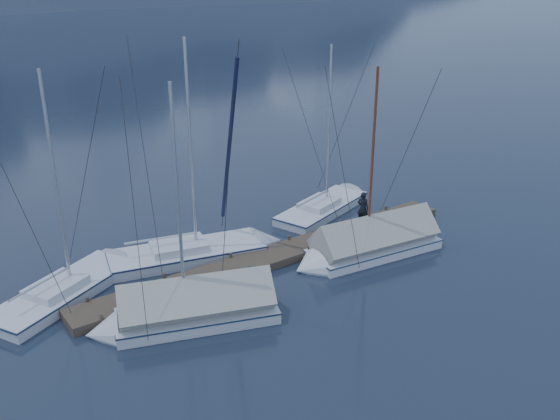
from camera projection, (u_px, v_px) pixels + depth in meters
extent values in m
plane|color=black|center=(309.00, 276.00, 23.59)|extent=(1000.00, 1000.00, 0.00)
cube|color=#382D23|center=(280.00, 254.00, 25.03)|extent=(18.00, 1.50, 0.34)
cube|color=black|center=(149.00, 302.00, 21.84)|extent=(3.00, 1.30, 0.30)
cube|color=black|center=(280.00, 259.00, 25.11)|extent=(3.00, 1.30, 0.30)
cube|color=black|center=(381.00, 226.00, 28.38)|extent=(3.00, 1.30, 0.30)
cylinder|color=#382D23|center=(87.00, 301.00, 21.12)|extent=(0.12, 0.12, 0.35)
cylinder|color=#382D23|center=(102.00, 319.00, 20.07)|extent=(0.12, 0.12, 0.35)
cylinder|color=#382D23|center=(164.00, 278.00, 22.76)|extent=(0.12, 0.12, 0.35)
cylinder|color=#382D23|center=(181.00, 292.00, 21.71)|extent=(0.12, 0.12, 0.35)
cylinder|color=#382D23|center=(231.00, 257.00, 24.39)|extent=(0.12, 0.12, 0.35)
cylinder|color=#382D23|center=(249.00, 270.00, 23.34)|extent=(0.12, 0.12, 0.35)
cylinder|color=#382D23|center=(289.00, 239.00, 26.03)|extent=(0.12, 0.12, 0.35)
cylinder|color=#382D23|center=(309.00, 250.00, 24.98)|extent=(0.12, 0.12, 0.35)
cylinder|color=#382D23|center=(340.00, 223.00, 27.66)|extent=(0.12, 0.12, 0.35)
cylinder|color=#382D23|center=(361.00, 233.00, 26.61)|extent=(0.12, 0.12, 0.35)
cylinder|color=#382D23|center=(386.00, 209.00, 29.30)|extent=(0.12, 0.12, 0.35)
cylinder|color=#382D23|center=(407.00, 218.00, 28.25)|extent=(0.12, 0.12, 0.35)
cube|color=silver|center=(64.00, 294.00, 22.07)|extent=(6.16, 4.50, 0.65)
cube|color=silver|center=(65.00, 301.00, 22.18)|extent=(4.96, 3.30, 0.30)
cube|color=#182B48|center=(63.00, 287.00, 21.96)|extent=(6.22, 4.55, 0.06)
cone|color=silver|center=(124.00, 257.00, 24.90)|extent=(1.84, 2.18, 1.89)
cube|color=silver|center=(56.00, 286.00, 21.64)|extent=(2.48, 2.19, 0.30)
cylinder|color=#B2B7BF|center=(56.00, 183.00, 20.80)|extent=(0.12, 0.12, 7.89)
cylinder|color=#B2B7BF|center=(40.00, 284.00, 20.90)|extent=(2.40, 1.32, 0.09)
cylinder|color=#26262B|center=(86.00, 171.00, 22.03)|extent=(1.41, 2.65, 7.90)
cube|color=silver|center=(187.00, 256.00, 25.01)|extent=(6.75, 3.64, 0.71)
cube|color=silver|center=(187.00, 263.00, 25.13)|extent=(5.58, 2.47, 0.32)
cube|color=#19234D|center=(186.00, 249.00, 24.89)|extent=(6.82, 3.68, 0.06)
cone|color=silver|center=(268.00, 242.00, 26.29)|extent=(1.64, 2.28, 2.06)
cube|color=silver|center=(179.00, 246.00, 24.70)|extent=(2.55, 2.00, 0.32)
cylinder|color=#B2B7BF|center=(191.00, 149.00, 23.42)|extent=(0.13, 0.13, 8.57)
cylinder|color=#B2B7BF|center=(160.00, 238.00, 24.26)|extent=(2.83, 0.80, 0.10)
cylinder|color=#26262B|center=(229.00, 145.00, 23.98)|extent=(0.81, 3.15, 8.58)
cube|color=silver|center=(322.00, 210.00, 29.83)|extent=(6.13, 3.63, 0.64)
cube|color=silver|center=(322.00, 215.00, 29.94)|extent=(5.03, 2.54, 0.29)
cube|color=navy|center=(322.00, 205.00, 29.73)|extent=(6.19, 3.67, 0.06)
cone|color=silver|center=(355.00, 192.00, 32.34)|extent=(1.59, 2.10, 1.86)
cube|color=silver|center=(319.00, 203.00, 29.44)|extent=(2.36, 1.92, 0.29)
cylinder|color=#B2B7BF|center=(329.00, 127.00, 28.55)|extent=(0.12, 0.12, 7.76)
cylinder|color=#B2B7BF|center=(312.00, 199.00, 28.77)|extent=(2.52, 0.89, 0.09)
cylinder|color=#26262B|center=(344.00, 121.00, 29.64)|extent=(0.92, 2.80, 7.77)
cube|color=silver|center=(374.00, 251.00, 25.48)|extent=(6.05, 2.79, 0.62)
cube|color=silver|center=(373.00, 257.00, 25.59)|extent=(5.07, 1.76, 0.28)
cube|color=navy|center=(374.00, 245.00, 25.38)|extent=(6.11, 2.82, 0.06)
cone|color=silver|center=(307.00, 268.00, 23.99)|extent=(1.28, 2.10, 1.99)
cylinder|color=#592819|center=(372.00, 161.00, 23.79)|extent=(0.11, 0.11, 7.53)
cylinder|color=#592819|center=(393.00, 228.00, 25.57)|extent=(2.62, 0.42, 0.08)
cylinder|color=#26262B|center=(342.00, 167.00, 23.14)|extent=(0.39, 2.92, 7.54)
cube|color=gray|center=(375.00, 236.00, 25.22)|extent=(5.77, 2.79, 2.11)
cube|color=silver|center=(197.00, 318.00, 20.50)|extent=(5.83, 3.70, 0.65)
cube|color=silver|center=(198.00, 326.00, 20.61)|extent=(4.76, 2.59, 0.29)
cube|color=#182B49|center=(197.00, 312.00, 20.40)|extent=(5.89, 3.73, 0.06)
cone|color=silver|center=(102.00, 333.00, 19.67)|extent=(1.65, 2.14, 1.88)
cylinder|color=#B2B7BF|center=(178.00, 206.00, 18.81)|extent=(0.12, 0.12, 7.84)
cylinder|color=#B2B7BF|center=(224.00, 291.00, 20.42)|extent=(2.36, 0.92, 0.09)
cylinder|color=#26262B|center=(134.00, 210.00, 18.46)|extent=(0.95, 2.61, 7.85)
cube|color=#9E9D94|center=(196.00, 301.00, 20.24)|extent=(5.58, 3.64, 2.00)
imported|color=black|center=(363.00, 208.00, 27.28)|extent=(0.55, 0.68, 1.60)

